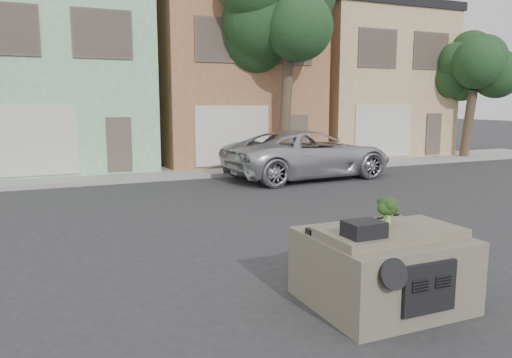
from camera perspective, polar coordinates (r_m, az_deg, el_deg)
ground_plane at (r=9.86m, az=3.25°, el=-7.76°), size 120.00×120.00×0.00m
sidewalk at (r=19.59m, az=-10.77°, el=0.65°), size 40.00×3.00×0.15m
townhouse_mint at (r=22.95m, az=-22.06°, el=10.61°), size 7.20×8.20×7.55m
townhouse_tan at (r=24.39m, az=-3.84°, el=11.09°), size 7.20×8.20×7.55m
townhouse_beige at (r=27.85m, az=11.09°, el=10.66°), size 7.20×8.20×7.55m
silver_pickup at (r=18.65m, az=6.01°, el=0.12°), size 6.59×3.44×1.77m
tree_near at (r=20.50m, az=3.44°, el=12.85°), size 4.40×4.00×8.50m
tree_far at (r=26.54m, az=23.25°, el=8.54°), size 3.20×3.00×6.00m
car_dashboard at (r=7.27m, az=14.19°, el=-9.50°), size 2.00×1.80×1.12m
instrument_hump at (r=6.48m, az=12.24°, el=-5.61°), size 0.48×0.38×0.20m
wiper_arm at (r=7.58m, az=14.27°, el=-4.28°), size 0.69×0.15×0.02m
broccoli at (r=7.20m, az=14.81°, el=-3.44°), size 0.38×0.38×0.40m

